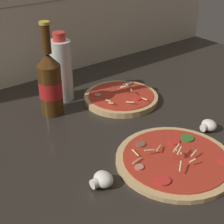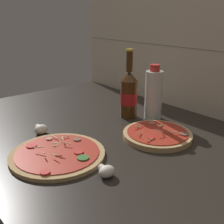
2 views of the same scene
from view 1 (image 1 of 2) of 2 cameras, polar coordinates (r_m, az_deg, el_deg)
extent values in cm
cube|color=#28231E|center=(104.06, 4.23, -1.73)|extent=(160.00, 90.00, 2.50)
cube|color=beige|center=(129.00, -9.46, 17.83)|extent=(160.00, 1.00, 60.00)
cube|color=gray|center=(128.53, -9.34, 17.80)|extent=(156.80, 0.16, 0.30)
cylinder|color=tan|center=(86.50, 10.42, -7.90)|extent=(29.28, 29.28, 1.21)
cylinder|color=#B22D1E|center=(86.05, 10.46, -7.50)|extent=(25.77, 25.77, 0.30)
cylinder|color=red|center=(91.26, 10.29, -4.85)|extent=(2.98, 2.98, 0.40)
cylinder|color=brown|center=(89.10, 4.74, -5.35)|extent=(2.55, 2.55, 0.40)
cylinder|color=red|center=(78.37, 8.48, -11.19)|extent=(3.43, 3.43, 0.40)
cylinder|color=#336628|center=(93.22, 12.36, -4.29)|extent=(3.55, 3.55, 0.40)
cylinder|color=#B7755B|center=(81.44, 4.55, -9.12)|extent=(2.12, 2.12, 0.40)
cylinder|color=beige|center=(84.21, 10.67, -5.88)|extent=(3.16, 1.32, 0.89)
cylinder|color=beige|center=(82.72, 4.16, -8.06)|extent=(3.11, 0.89, 0.50)
cylinder|color=beige|center=(85.45, 3.92, -6.78)|extent=(0.72, 2.97, 0.46)
cylinder|color=beige|center=(84.36, 11.14, -6.33)|extent=(2.46, 1.32, 1.12)
cylinder|color=beige|center=(86.78, 7.80, -5.90)|extent=(2.97, 1.78, 0.81)
cylinder|color=beige|center=(84.91, 6.23, -6.33)|extent=(2.70, 1.27, 0.73)
cylinder|color=beige|center=(83.16, 13.23, -7.87)|extent=(1.91, 0.76, 0.86)
cylinder|color=beige|center=(86.01, 13.46, -6.68)|extent=(2.38, 0.80, 0.83)
cylinder|color=beige|center=(80.65, 11.30, -8.82)|extent=(2.71, 2.18, 0.94)
cylinder|color=beige|center=(84.62, 10.94, -6.42)|extent=(0.65, 2.15, 0.84)
cylinder|color=tan|center=(113.35, 1.50, 2.35)|extent=(24.32, 24.32, 1.85)
cylinder|color=#B22D1E|center=(112.87, 1.51, 2.83)|extent=(21.40, 21.40, 0.30)
cylinder|color=brown|center=(120.69, 2.66, 4.82)|extent=(3.21, 3.21, 0.40)
cylinder|color=red|center=(110.09, 4.28, 2.24)|extent=(2.50, 2.50, 0.40)
cylinder|color=#B7755B|center=(112.17, -2.39, 2.84)|extent=(2.30, 2.30, 0.40)
cylinder|color=beige|center=(106.21, -0.17, 1.48)|extent=(0.38, 2.63, 1.25)
cylinder|color=beige|center=(117.47, 2.62, 4.46)|extent=(1.18, 2.56, 0.56)
cylinder|color=beige|center=(111.89, 3.23, 3.67)|extent=(2.07, 2.58, 1.10)
cylinder|color=beige|center=(113.00, 1.73, 4.36)|extent=(2.64, 1.28, 1.27)
cylinder|color=beige|center=(115.93, 2.58, 4.20)|extent=(2.55, 0.37, 1.00)
cylinder|color=beige|center=(107.13, -0.59, 1.88)|extent=(0.76, 3.08, 1.12)
cylinder|color=beige|center=(113.25, 0.60, 4.03)|extent=(0.99, 2.76, 0.50)
cylinder|color=beige|center=(109.33, 5.38, 2.18)|extent=(0.69, 3.23, 0.95)
cylinder|color=beige|center=(111.40, 1.87, 4.19)|extent=(1.67, 1.77, 1.04)
cylinder|color=beige|center=(106.53, 3.04, 1.64)|extent=(1.23, 3.01, 1.15)
cylinder|color=#47280F|center=(104.54, -10.14, 3.64)|extent=(6.89, 6.89, 15.60)
cone|color=#47280F|center=(100.84, -10.62, 8.59)|extent=(6.89, 6.89, 3.69)
cylinder|color=#47280F|center=(98.95, -10.94, 11.82)|extent=(2.62, 2.62, 8.21)
cylinder|color=gold|center=(97.74, -11.19, 14.33)|extent=(3.01, 3.01, 0.80)
cylinder|color=red|center=(104.41, -10.16, 3.80)|extent=(6.96, 6.96, 4.99)
cylinder|color=silver|center=(112.33, -8.42, 6.80)|extent=(7.08, 7.08, 19.78)
cylinder|color=red|center=(108.61, -8.85, 12.29)|extent=(3.89, 3.89, 2.70)
cylinder|color=white|center=(77.02, -2.65, -11.67)|extent=(2.21, 2.21, 2.21)
ellipsoid|color=silver|center=(77.88, -1.45, -11.10)|extent=(4.18, 4.92, 3.44)
cylinder|color=white|center=(99.40, 15.18, -2.47)|extent=(2.06, 2.06, 2.06)
ellipsoid|color=silver|center=(100.71, 15.83, -2.12)|extent=(3.89, 4.58, 3.21)
camera|label=2|loc=(1.24, 50.70, 14.43)|focal=45.00mm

